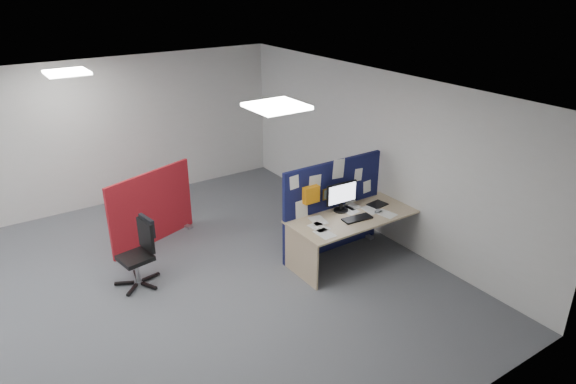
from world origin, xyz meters
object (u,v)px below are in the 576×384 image
navy_divider (331,206)px  red_divider (152,208)px  main_desk (352,223)px  monitor_main (342,196)px  office_chair (141,248)px

navy_divider → red_divider: size_ratio=1.18×
main_desk → monitor_main: size_ratio=3.84×
red_divider → office_chair: bearing=-136.8°
monitor_main → office_chair: 2.99m
monitor_main → red_divider: bearing=141.9°
monitor_main → office_chair: monitor_main is taller
navy_divider → monitor_main: (0.04, -0.17, 0.23)m
navy_divider → red_divider: navy_divider is taller
monitor_main → office_chair: bearing=165.2°
main_desk → red_divider: red_divider is taller
navy_divider → red_divider: (-2.22, 1.80, -0.16)m
main_desk → office_chair: size_ratio=2.10×
main_desk → monitor_main: 0.46m
navy_divider → monitor_main: size_ratio=3.42×
navy_divider → office_chair: 2.87m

